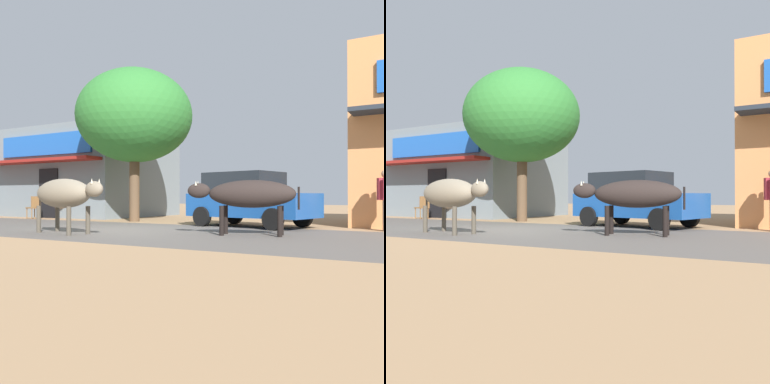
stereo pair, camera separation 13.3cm
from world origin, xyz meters
The scene contains 9 objects.
ground centered at (0.00, 0.00, 0.00)m, with size 80.00×80.00×0.00m, color #A47E57.
asphalt_road centered at (0.00, 0.00, 0.00)m, with size 72.00×5.66×0.00m, color #5C5550.
storefront_left_cafe centered at (-7.13, 6.66, 2.01)m, with size 6.65×6.47×4.02m.
roadside_tree centered at (-2.12, 3.58, 3.86)m, with size 4.26×4.26×5.57m.
parked_hatchback_car centered at (2.60, 3.05, 0.84)m, with size 4.07×2.43×1.64m.
cow_near_brown centered at (-0.36, -1.52, 0.97)m, with size 2.67×1.16×1.34m.
cow_far_dark centered at (3.75, 0.26, 0.95)m, with size 2.61×1.17×1.29m.
cafe_chair_near_tree centered at (-6.82, 3.04, 0.51)m, with size 0.49×0.49×0.92m.
cafe_chair_by_doorway centered at (-6.34, 3.89, 0.51)m, with size 0.62×0.62×0.92m.
Camera 2 is at (7.82, -9.17, 0.90)m, focal length 41.01 mm.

